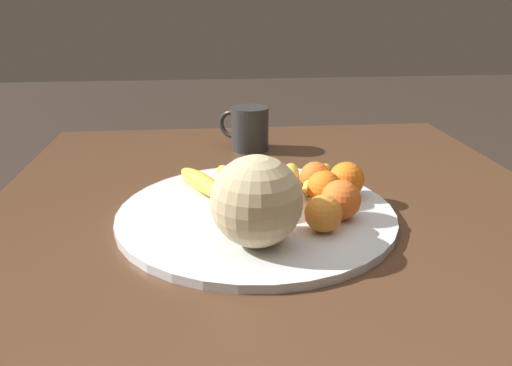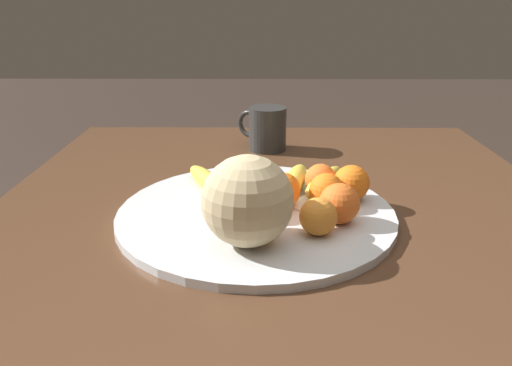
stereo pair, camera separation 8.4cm
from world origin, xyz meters
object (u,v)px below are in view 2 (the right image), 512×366
object	(u,v)px
banana_bunch	(266,180)
orange_back_left	(339,203)
orange_front_left	(326,190)
orange_back_right	(351,183)
kitchen_table	(283,274)
orange_top_small	(320,179)
orange_mid_center	(281,190)
orange_front_right	(318,216)
ceramic_mug	(266,128)
produce_tag	(309,200)
fruit_bowl	(256,213)
orange_side_extra	(253,198)
melon	(248,201)

from	to	relation	value
banana_bunch	orange_back_left	distance (m)	0.19
orange_front_left	orange_back_right	bearing A→B (deg)	122.12
kitchen_table	orange_top_small	distance (m)	0.19
orange_top_small	orange_mid_center	bearing A→B (deg)	-50.24
orange_front_right	orange_mid_center	world-z (taller)	orange_mid_center
kitchen_table	ceramic_mug	distance (m)	0.48
kitchen_table	banana_bunch	bearing A→B (deg)	-169.37
orange_back_left	produce_tag	xyz separation A→B (m)	(-0.09, -0.04, -0.03)
fruit_bowl	banana_bunch	world-z (taller)	banana_bunch
orange_front_left	orange_back_right	size ratio (longest dim) A/B	0.93
banana_bunch	orange_back_right	xyz separation A→B (m)	(0.05, 0.15, 0.01)
kitchen_table	orange_side_extra	bearing A→B (deg)	-116.35
kitchen_table	orange_back_left	distance (m)	0.16
fruit_bowl	orange_front_right	world-z (taller)	orange_front_right
banana_bunch	orange_side_extra	bearing A→B (deg)	168.83
banana_bunch	orange_back_left	world-z (taller)	orange_back_left
melon	produce_tag	size ratio (longest dim) A/B	1.43
kitchen_table	orange_front_left	world-z (taller)	orange_front_left
banana_bunch	orange_back_left	xyz separation A→B (m)	(0.14, 0.12, 0.01)
kitchen_table	orange_mid_center	distance (m)	0.14
melon	ceramic_mug	world-z (taller)	melon
fruit_bowl	orange_top_small	world-z (taller)	orange_top_small
orange_front_left	banana_bunch	bearing A→B (deg)	-127.52
banana_bunch	produce_tag	xyz separation A→B (m)	(0.06, 0.08, -0.02)
melon	orange_top_small	world-z (taller)	melon
orange_back_right	orange_top_small	xyz separation A→B (m)	(-0.03, -0.05, -0.00)
fruit_bowl	melon	xyz separation A→B (m)	(0.12, -0.01, 0.07)
fruit_bowl	orange_back_left	size ratio (longest dim) A/B	7.17
banana_bunch	orange_top_small	size ratio (longest dim) A/B	5.66
orange_mid_center	orange_front_right	bearing A→B (deg)	27.17
fruit_bowl	orange_top_small	distance (m)	0.15
melon	orange_side_extra	bearing A→B (deg)	176.26
orange_top_small	orange_back_right	bearing A→B (deg)	61.39
orange_side_extra	orange_mid_center	bearing A→B (deg)	126.52
orange_front_left	orange_mid_center	bearing A→B (deg)	-87.08
orange_side_extra	orange_front_right	bearing A→B (deg)	56.14
orange_front_left	orange_side_extra	size ratio (longest dim) A/B	0.96
melon	produce_tag	xyz separation A→B (m)	(-0.16, 0.11, -0.07)
kitchen_table	banana_bunch	size ratio (longest dim) A/B	4.10
orange_side_extra	orange_top_small	bearing A→B (deg)	128.53
orange_back_right	orange_back_left	bearing A→B (deg)	-20.55
kitchen_table	orange_front_right	size ratio (longest dim) A/B	22.67
kitchen_table	produce_tag	world-z (taller)	produce_tag
banana_bunch	orange_front_right	distance (m)	0.20
banana_bunch	orange_front_left	xyz separation A→B (m)	(0.08, 0.10, 0.01)
orange_top_small	ceramic_mug	world-z (taller)	ceramic_mug
orange_mid_center	orange_back_left	size ratio (longest dim) A/B	0.94
orange_front_left	orange_front_right	distance (m)	0.11
orange_front_left	ceramic_mug	size ratio (longest dim) A/B	0.49
fruit_bowl	orange_back_left	distance (m)	0.15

